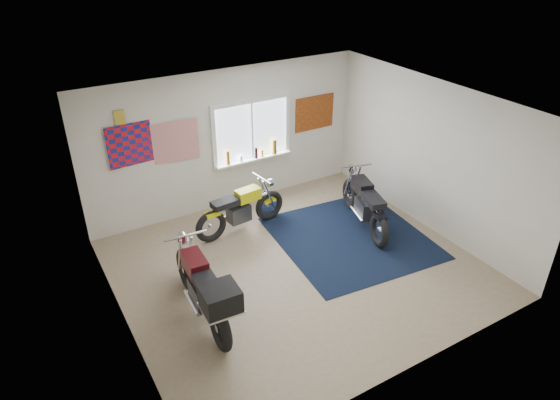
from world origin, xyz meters
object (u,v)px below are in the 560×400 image
black_chrome_bike (365,205)px  maroon_tourer (204,290)px  navy_rug (351,238)px  yellow_triumph (240,210)px

black_chrome_bike → maroon_tourer: bearing=120.4°
navy_rug → yellow_triumph: (-1.56, 1.24, 0.40)m
navy_rug → maroon_tourer: 3.17m
navy_rug → yellow_triumph: size_ratio=1.41×
yellow_triumph → black_chrome_bike: bearing=-33.0°
black_chrome_bike → yellow_triumph: bearing=79.3°
black_chrome_bike → maroon_tourer: size_ratio=0.93×
navy_rug → maroon_tourer: size_ratio=1.25×
black_chrome_bike → maroon_tourer: 3.62m
navy_rug → black_chrome_bike: size_ratio=1.35×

